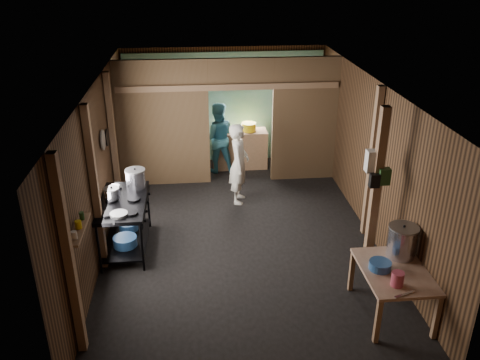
{
  "coord_description": "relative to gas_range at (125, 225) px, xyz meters",
  "views": [
    {
      "loc": [
        -0.71,
        -7.54,
        4.47
      ],
      "look_at": [
        0.0,
        -0.2,
        1.1
      ],
      "focal_mm": 37.45,
      "sensor_mm": 36.0,
      "label": 1
    }
  ],
  "objects": [
    {
      "name": "floor",
      "position": [
        1.88,
        0.31,
        -0.44
      ],
      "size": [
        4.5,
        7.0,
        0.0
      ],
      "primitive_type": "cube",
      "color": "black",
      "rests_on": "ground"
    },
    {
      "name": "ceiling",
      "position": [
        1.88,
        0.31,
        2.16
      ],
      "size": [
        4.5,
        7.0,
        0.0
      ],
      "primitive_type": "cube",
      "color": "black",
      "rests_on": "ground"
    },
    {
      "name": "wall_back",
      "position": [
        1.88,
        3.81,
        0.86
      ],
      "size": [
        4.5,
        0.0,
        2.6
      ],
      "primitive_type": "cube",
      "color": "#55371F",
      "rests_on": "ground"
    },
    {
      "name": "wall_front",
      "position": [
        1.88,
        -3.19,
        0.86
      ],
      "size": [
        4.5,
        0.0,
        2.6
      ],
      "primitive_type": "cube",
      "color": "#55371F",
      "rests_on": "ground"
    },
    {
      "name": "wall_left",
      "position": [
        -0.37,
        0.31,
        0.86
      ],
      "size": [
        0.0,
        7.0,
        2.6
      ],
      "primitive_type": "cube",
      "color": "#55371F",
      "rests_on": "ground"
    },
    {
      "name": "wall_right",
      "position": [
        4.13,
        0.31,
        0.86
      ],
      "size": [
        0.0,
        7.0,
        2.6
      ],
      "primitive_type": "cube",
      "color": "#55371F",
      "rests_on": "ground"
    },
    {
      "name": "partition_left",
      "position": [
        0.55,
        2.51,
        0.86
      ],
      "size": [
        1.85,
        0.1,
        2.6
      ],
      "primitive_type": "cube",
      "color": "brown",
      "rests_on": "floor"
    },
    {
      "name": "partition_right",
      "position": [
        3.46,
        2.51,
        0.86
      ],
      "size": [
        1.35,
        0.1,
        2.6
      ],
      "primitive_type": "cube",
      "color": "brown",
      "rests_on": "floor"
    },
    {
      "name": "partition_header",
      "position": [
        2.13,
        2.51,
        1.86
      ],
      "size": [
        1.3,
        0.1,
        0.6
      ],
      "primitive_type": "cube",
      "color": "brown",
      "rests_on": "wall_back"
    },
    {
      "name": "turquoise_panel",
      "position": [
        1.88,
        3.75,
        0.81
      ],
      "size": [
        4.4,
        0.06,
        2.5
      ],
      "primitive_type": "cube",
      "color": "#7DB0AE",
      "rests_on": "wall_back"
    },
    {
      "name": "back_counter",
      "position": [
        2.18,
        3.26,
        -0.01
      ],
      "size": [
        1.2,
        0.5,
        0.85
      ],
      "primitive_type": "cube",
      "color": "#946B4B",
      "rests_on": "floor"
    },
    {
      "name": "wall_clock",
      "position": [
        2.13,
        3.71,
        1.46
      ],
      "size": [
        0.2,
        0.03,
        0.2
      ],
      "primitive_type": "cylinder",
      "rotation": [
        1.57,
        0.0,
        0.0
      ],
      "color": "silver",
      "rests_on": "wall_back"
    },
    {
      "name": "post_left_a",
      "position": [
        -0.3,
        -2.29,
        0.86
      ],
      "size": [
        0.1,
        0.12,
        2.6
      ],
      "primitive_type": "cube",
      "color": "#946B4B",
      "rests_on": "floor"
    },
    {
      "name": "post_left_b",
      "position": [
        -0.3,
        -0.49,
        0.86
      ],
      "size": [
        0.1,
        0.12,
        2.6
      ],
      "primitive_type": "cube",
      "color": "#946B4B",
      "rests_on": "floor"
    },
    {
      "name": "post_left_c",
      "position": [
        -0.3,
        1.51,
        0.86
      ],
      "size": [
        0.1,
        0.12,
        2.6
      ],
      "primitive_type": "cube",
      "color": "#946B4B",
      "rests_on": "floor"
    },
    {
      "name": "post_right",
      "position": [
        4.06,
        0.11,
        0.86
      ],
      "size": [
        0.1,
        0.12,
        2.6
      ],
      "primitive_type": "cube",
      "color": "#946B4B",
      "rests_on": "floor"
    },
    {
      "name": "post_free",
      "position": [
        3.73,
        -0.99,
        0.86
      ],
      "size": [
        0.12,
        0.12,
        2.6
      ],
      "primitive_type": "cube",
      "color": "#946B4B",
      "rests_on": "floor"
    },
    {
      "name": "cross_beam",
      "position": [
        1.88,
        2.46,
        1.61
      ],
      "size": [
        4.4,
        0.12,
        0.12
      ],
      "primitive_type": "cube",
      "color": "#946B4B",
      "rests_on": "wall_left"
    },
    {
      "name": "pan_lid_big",
      "position": [
        -0.33,
        0.71,
        1.21
      ],
      "size": [
        0.03,
        0.34,
        0.34
      ],
      "primitive_type": "cylinder",
      "rotation": [
        0.0,
        1.57,
        0.0
      ],
      "color": "gray",
      "rests_on": "wall_left"
    },
    {
      "name": "pan_lid_small",
      "position": [
        -0.33,
        1.11,
        1.11
      ],
      "size": [
        0.03,
        0.3,
        0.3
      ],
      "primitive_type": "cylinder",
      "rotation": [
        0.0,
        1.57,
        0.0
      ],
      "color": "black",
      "rests_on": "wall_left"
    },
    {
      "name": "wall_shelf",
      "position": [
        -0.27,
        -1.79,
        0.96
      ],
      "size": [
        0.14,
        0.8,
        0.03
      ],
      "primitive_type": "cube",
      "color": "#946B4B",
      "rests_on": "wall_left"
    },
    {
      "name": "jar_white",
      "position": [
        -0.27,
        -2.04,
        1.03
      ],
      "size": [
        0.07,
        0.07,
        0.1
      ],
      "primitive_type": "cylinder",
      "color": "silver",
      "rests_on": "wall_shelf"
    },
    {
      "name": "jar_yellow",
      "position": [
        -0.27,
        -1.79,
        1.03
      ],
      "size": [
        0.08,
        0.08,
        0.1
      ],
      "primitive_type": "cylinder",
      "color": "yellow",
      "rests_on": "wall_shelf"
    },
    {
      "name": "jar_green",
      "position": [
        -0.27,
        -1.57,
        1.03
      ],
      "size": [
        0.06,
        0.06,
        0.1
      ],
      "primitive_type": "cylinder",
      "color": "#21451E",
      "rests_on": "wall_shelf"
    },
    {
      "name": "bag_white",
      "position": [
        3.68,
        -0.91,
        1.34
      ],
      "size": [
        0.22,
        0.15,
        0.32
      ],
      "primitive_type": "cube",
      "color": "silver",
      "rests_on": "post_free"
    },
    {
      "name": "bag_green",
      "position": [
        3.8,
        -1.05,
        1.16
      ],
      "size": [
        0.16,
        0.12,
        0.24
      ],
      "primitive_type": "cube",
      "color": "#21451E",
      "rests_on": "post_free"
    },
    {
      "name": "bag_black",
      "position": [
        3.66,
        -1.07,
        1.11
      ],
      "size": [
        0.14,
        0.1,
        0.2
      ],
      "primitive_type": "cube",
      "color": "black",
      "rests_on": "post_free"
    },
    {
      "name": "gas_range",
      "position": [
        0.0,
        0.0,
        0.0
      ],
      "size": [
        0.76,
        1.49,
        0.88
      ],
      "primitive_type": null,
      "color": "black",
      "rests_on": "floor"
    },
    {
      "name": "prep_table",
      "position": [
        3.71,
        -1.99,
        -0.1
      ],
      "size": [
        0.84,
        1.16,
        0.68
      ],
      "primitive_type": null,
      "color": "tan",
      "rests_on": "floor"
    },
    {
      "name": "stove_pot_large",
      "position": [
        0.17,
        0.48,
        0.59
      ],
      "size": [
        0.36,
        0.36,
        0.34
      ],
      "primitive_type": null,
      "rotation": [
        0.0,
        0.0,
        0.06
      ],
      "color": "#B6B6C5",
      "rests_on": "gas_range"
    },
    {
      "name": "stove_pot_med",
      "position": [
        -0.17,
        0.07,
        0.53
      ],
      "size": [
        0.31,
        0.31,
        0.21
      ],
      "primitive_type": null,
      "rotation": [
        0.0,
        0.0,
        -0.31
      ],
      "color": "#B6B6C5",
      "rests_on": "gas_range"
    },
    {
      "name": "stove_saucepan",
      "position": [
        -0.17,
        0.36,
        0.49
      ],
      "size": [
        0.2,
        0.2,
        0.1
      ],
      "primitive_type": "cylinder",
      "rotation": [
        0.0,
        0.0,
        0.24
      ],
      "color": "#B6B6C5",
      "rests_on": "gas_range"
    },
    {
      "name": "frying_pan",
      "position": [
        0.0,
        -0.5,
        0.46
      ],
      "size": [
        0.35,
        0.53,
        0.06
      ],
      "primitive_type": null,
      "rotation": [
        0.0,
        0.0,
        0.18
      ],
      "color": "gray",
      "rests_on": "gas_range"
    },
    {
      "name": "blue_tub_front",
      "position": [
        0.0,
        -0.21,
        -0.19
      ],
      "size": [
        0.38,
        0.38,
        0.16
      ],
      "primitive_type": "cylinder",
      "color": "#27528E",
      "rests_on": "gas_range"
    },
    {
      "name": "blue_tub_back",
      "position": [
        0.0,
        0.31,
        -0.2
      ],
      "size": [
        0.33,
        0.33,
        0.13
      ],
      "primitive_type": "cylinder",
      "color": "#27528E",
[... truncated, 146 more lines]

